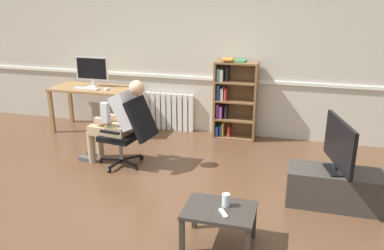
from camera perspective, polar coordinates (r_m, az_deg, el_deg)
The scene contains 15 objects.
ground_plane at distance 4.50m, azimuth -4.86°, elevation -11.67°, with size 18.00×18.00×0.00m, color brown.
back_wall at distance 6.50m, azimuth 3.06°, elevation 10.44°, with size 12.00×0.13×2.70m.
computer_desk at distance 6.86m, azimuth -13.94°, elevation 4.47°, with size 1.39×0.66×0.76m.
imac_monitor at distance 6.87m, azimuth -14.23°, elevation 7.76°, with size 0.58×0.14×0.49m.
keyboard at distance 6.75m, azimuth -14.96°, elevation 5.10°, with size 0.42×0.12×0.02m, color silver.
computer_mouse at distance 6.59m, azimuth -12.25°, elevation 5.06°, with size 0.06×0.10×0.03m, color white.
bookshelf at distance 6.37m, azimuth 5.85°, elevation 3.58°, with size 0.67×0.29×1.30m.
radiator at distance 6.81m, azimuth -3.27°, elevation 1.95°, with size 0.85×0.08×0.64m.
office_chair at distance 5.34m, azimuth -8.98°, elevation -0.70°, with size 0.83×0.62×0.97m.
person_seated at distance 5.39m, azimuth -10.65°, elevation 0.80°, with size 1.03×0.44×1.21m.
tv_stand at distance 4.71m, azimuth 19.75°, elevation -8.51°, with size 1.01×0.44×0.41m.
tv_screen at distance 4.51m, azimuth 20.46°, elevation -2.74°, with size 0.28×0.81×0.58m.
coffee_table at distance 3.74m, azimuth 3.97°, elevation -12.69°, with size 0.66×0.48×0.38m.
drinking_glass at distance 3.73m, azimuth 4.91°, elevation -10.72°, with size 0.08×0.08×0.12m, color silver.
spare_remote at distance 3.63m, azimuth 4.54°, elevation -12.54°, with size 0.04×0.15×0.02m, color white.
Camera 1 is at (1.41, -3.63, 2.26)m, focal length 37.02 mm.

